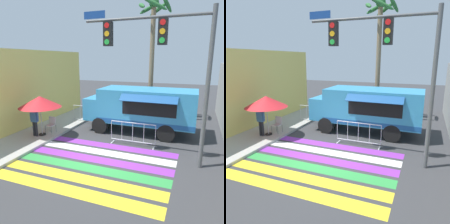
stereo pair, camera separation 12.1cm
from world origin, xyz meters
The scene contains 11 objects.
ground_plane centered at (0.00, 0.00, 0.00)m, with size 60.00×60.00×0.00m, color #38383A.
sidewalk_left centered at (-5.14, 0.00, 0.06)m, with size 4.40×16.00×0.12m.
crosswalk_painted centered at (0.00, -0.65, 0.00)m, with size 6.40×4.36×0.01m.
food_truck centered at (0.77, 3.84, 1.47)m, with size 6.00×2.74×2.45m.
traffic_signal_pole centered at (2.41, 0.58, 4.24)m, with size 4.86×0.29×5.84m.
patio_umbrella centered at (-3.73, 1.11, 1.90)m, with size 2.16×2.16×2.07m.
folding_chair centered at (-3.49, 1.61, 0.65)m, with size 0.42×0.42×0.87m.
vendor_person centered at (-3.94, 0.85, 1.05)m, with size 0.53×0.22×1.64m.
barricade_front centered at (1.03, 1.75, 0.57)m, with size 2.18×0.44×1.13m.
barricade_side centered at (-2.74, 4.24, 0.56)m, with size 1.89×0.44×1.13m.
palm_tree centered at (0.82, 6.62, 5.42)m, with size 2.22×2.04×7.65m.
Camera 2 is at (3.80, -7.68, 4.04)m, focal length 35.00 mm.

